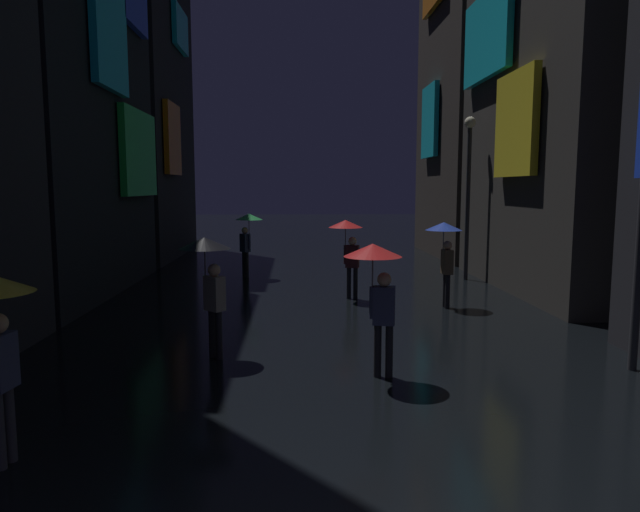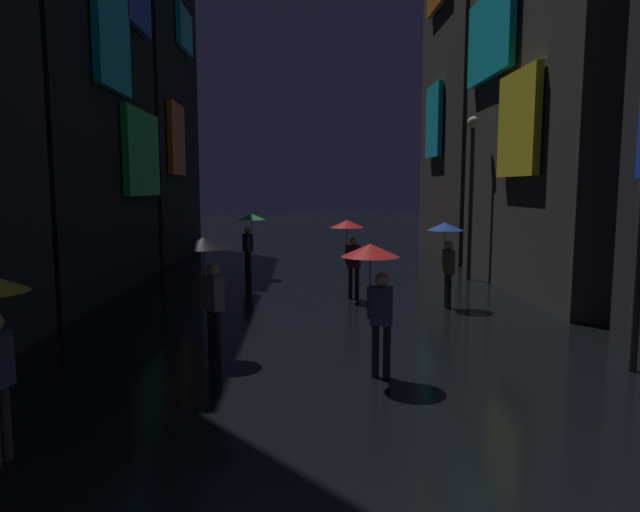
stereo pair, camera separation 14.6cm
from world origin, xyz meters
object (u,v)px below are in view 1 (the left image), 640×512
(pedestrian_far_right_blue, at_px, (445,241))
(pedestrian_midstreet_centre_red, at_px, (376,273))
(pedestrian_foreground_right_red, at_px, (348,237))
(pedestrian_near_crossing_green, at_px, (248,227))
(pedestrian_midstreet_left_black, at_px, (208,263))
(streetlamp_right_far, at_px, (468,178))

(pedestrian_far_right_blue, relative_size, pedestrian_midstreet_centre_red, 1.00)
(pedestrian_far_right_blue, relative_size, pedestrian_foreground_right_red, 1.00)
(pedestrian_midstreet_centre_red, bearing_deg, pedestrian_far_right_blue, 64.97)
(pedestrian_near_crossing_green, height_order, pedestrian_midstreet_left_black, same)
(pedestrian_midstreet_left_black, relative_size, pedestrian_foreground_right_red, 1.00)
(pedestrian_midstreet_left_black, bearing_deg, pedestrian_midstreet_centre_red, -23.55)
(pedestrian_midstreet_centre_red, xyz_separation_m, pedestrian_foreground_right_red, (0.14, 6.35, 0.00))
(pedestrian_near_crossing_green, relative_size, pedestrian_far_right_blue, 1.00)
(pedestrian_far_right_blue, xyz_separation_m, streetlamp_right_far, (1.82, 4.17, 1.60))
(pedestrian_foreground_right_red, bearing_deg, pedestrian_far_right_blue, -25.82)
(pedestrian_midstreet_centre_red, xyz_separation_m, streetlamp_right_far, (4.27, 9.41, 1.60))
(pedestrian_far_right_blue, height_order, streetlamp_right_far, streetlamp_right_far)
(pedestrian_far_right_blue, bearing_deg, pedestrian_midstreet_centre_red, -115.03)
(pedestrian_foreground_right_red, bearing_deg, pedestrian_near_crossing_green, 127.96)
(pedestrian_far_right_blue, height_order, pedestrian_midstreet_left_black, same)
(pedestrian_near_crossing_green, xyz_separation_m, pedestrian_midstreet_left_black, (0.05, -8.93, 0.00))
(pedestrian_midstreet_centre_red, bearing_deg, pedestrian_midstreet_left_black, 156.45)
(pedestrian_near_crossing_green, relative_size, pedestrian_midstreet_centre_red, 1.00)
(pedestrian_midstreet_left_black, bearing_deg, pedestrian_near_crossing_green, 90.32)
(pedestrian_near_crossing_green, xyz_separation_m, streetlamp_right_far, (7.08, -0.73, 1.60))
(pedestrian_midstreet_centre_red, distance_m, pedestrian_foreground_right_red, 6.35)
(pedestrian_near_crossing_green, xyz_separation_m, pedestrian_far_right_blue, (5.26, -4.90, 0.00))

